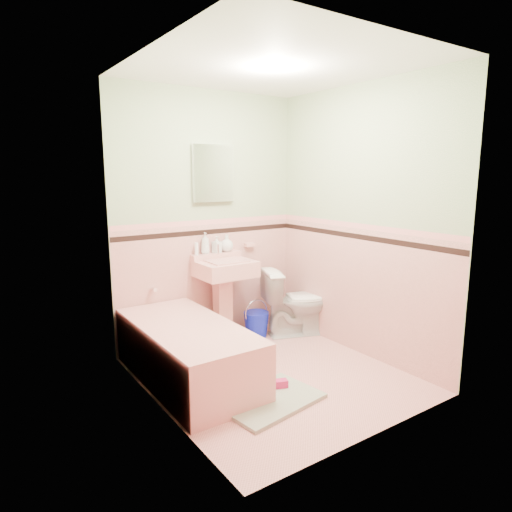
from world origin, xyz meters
TOP-DOWN VIEW (x-y plane):
  - floor at (0.00, 0.00)m, footprint 2.20×2.20m
  - ceiling at (0.00, 0.00)m, footprint 2.20×2.20m
  - wall_back at (0.00, 1.10)m, footprint 2.50×0.00m
  - wall_front at (0.00, -1.10)m, footprint 2.50×0.00m
  - wall_left at (-1.00, 0.00)m, footprint 0.00×2.50m
  - wall_right at (1.00, 0.00)m, footprint 0.00×2.50m
  - wainscot_back at (0.00, 1.09)m, footprint 2.00×0.00m
  - wainscot_front at (0.00, -1.09)m, footprint 2.00×0.00m
  - wainscot_left at (-0.99, 0.00)m, footprint 0.00×2.20m
  - wainscot_right at (0.99, 0.00)m, footprint 0.00×2.20m
  - accent_back at (0.00, 1.08)m, footprint 2.00×0.00m
  - accent_front at (0.00, -1.08)m, footprint 2.00×0.00m
  - accent_left at (-0.98, 0.00)m, footprint 0.00×2.20m
  - accent_right at (0.98, 0.00)m, footprint 0.00×2.20m
  - cap_back at (0.00, 1.08)m, footprint 2.00×0.00m
  - cap_front at (0.00, -1.08)m, footprint 2.00×0.00m
  - cap_left at (-0.98, 0.00)m, footprint 0.00×2.20m
  - cap_right at (0.98, 0.00)m, footprint 0.00×2.20m
  - bathtub at (-0.63, 0.33)m, footprint 0.70×1.50m
  - tub_faucet at (-0.63, 1.05)m, footprint 0.04×0.12m
  - sink at (0.05, 0.86)m, footprint 0.54×0.48m
  - sink_faucet at (0.05, 1.00)m, footprint 0.02×0.02m
  - medicine_cabinet at (0.05, 1.07)m, footprint 0.45×0.04m
  - soap_dish at (0.47, 1.06)m, footprint 0.11×0.06m
  - soap_bottle_left at (-0.07, 1.04)m, footprint 0.09×0.09m
  - soap_bottle_mid at (0.06, 1.04)m, footprint 0.09×0.10m
  - soap_bottle_right at (0.18, 1.04)m, footprint 0.18×0.18m
  - tube at (-0.17, 1.04)m, footprint 0.04×0.04m
  - toilet at (0.81, 0.67)m, footprint 0.79×0.61m
  - bucket at (0.41, 0.84)m, footprint 0.34×0.34m
  - bath_mat at (-0.29, -0.36)m, footprint 0.82×0.61m
  - shoe at (-0.13, -0.25)m, footprint 0.16×0.11m

SIDE VIEW (x-z plane):
  - floor at x=0.00m, z-range 0.00..0.00m
  - bath_mat at x=-0.29m, z-range 0.00..0.03m
  - shoe at x=-0.13m, z-range 0.03..0.09m
  - bucket at x=0.41m, z-range 0.00..0.27m
  - bathtub at x=-0.63m, z-range 0.00..0.45m
  - toilet at x=0.81m, z-range 0.00..0.71m
  - sink at x=0.05m, z-range 0.00..0.85m
  - wainscot_back at x=0.00m, z-range -0.40..1.60m
  - wainscot_front at x=0.00m, z-range -0.40..1.60m
  - wainscot_left at x=-0.99m, z-range -0.50..1.70m
  - wainscot_right at x=0.99m, z-range -0.50..1.70m
  - tub_faucet at x=-0.63m, z-range 0.61..0.65m
  - sink_faucet at x=0.05m, z-range 0.90..1.00m
  - soap_dish at x=0.47m, z-range 0.93..0.97m
  - tube at x=-0.17m, z-range 0.91..1.03m
  - soap_bottle_mid at x=0.06m, z-range 0.91..1.07m
  - soap_bottle_right at x=0.18m, z-range 0.91..1.08m
  - soap_bottle_left at x=-0.07m, z-range 0.91..1.12m
  - accent_left at x=-0.98m, z-range 0.02..2.22m
  - accent_right at x=0.98m, z-range 0.02..2.22m
  - accent_back at x=0.00m, z-range 0.12..2.12m
  - accent_front at x=0.00m, z-range 0.12..2.12m
  - cap_back at x=0.00m, z-range 0.22..2.22m
  - cap_front at x=0.00m, z-range 0.22..2.22m
  - cap_left at x=-0.98m, z-range 0.12..2.32m
  - cap_right at x=0.98m, z-range 0.12..2.32m
  - wall_back at x=0.00m, z-range 0.00..2.50m
  - wall_front at x=0.00m, z-range 0.00..2.50m
  - wall_left at x=-1.00m, z-range 0.00..2.50m
  - wall_right at x=1.00m, z-range 0.00..2.50m
  - medicine_cabinet at x=0.05m, z-range 1.42..1.98m
  - ceiling at x=0.00m, z-range 2.50..2.50m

